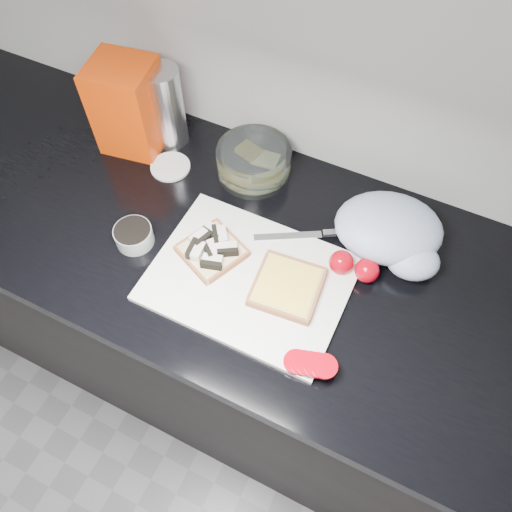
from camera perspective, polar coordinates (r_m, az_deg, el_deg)
The scene contains 14 objects.
base_cabinet at distance 1.51m, azimuth -2.51°, elevation -7.93°, with size 3.50×0.60×0.86m, color black.
countertop at distance 1.12m, azimuth -3.36°, elevation 1.81°, with size 3.50×0.64×0.04m, color black.
cutting_board at distance 1.03m, azimuth -0.73°, elevation -2.58°, with size 0.40×0.30×0.01m, color silver.
bread_left at distance 1.05m, azimuth -5.05°, elevation 0.77°, with size 0.16×0.16×0.04m.
bread_right at distance 1.01m, azimuth 3.58°, elevation -3.51°, with size 0.15×0.15×0.02m.
tomato_slices at distance 0.94m, azimuth 6.21°, elevation -12.16°, with size 0.11×0.07×0.02m.
knife at distance 1.09m, azimuth 6.98°, elevation 2.51°, with size 0.20×0.12×0.01m.
seed_tub at distance 1.10m, azimuth -13.81°, elevation 2.36°, with size 0.08×0.08×0.04m.
tub_lid at distance 1.24m, azimuth -9.76°, elevation 10.02°, with size 0.10×0.10×0.01m, color silver.
glass_bowl at distance 1.19m, azimuth -0.25°, elevation 10.75°, with size 0.17×0.17×0.07m.
bread_bag at distance 1.25m, azimuth -14.39°, elevation 16.23°, with size 0.14×0.13×0.22m, color #DE3D03.
steel_canister at distance 1.24m, azimuth -10.23°, elevation 16.42°, with size 0.08×0.08×0.20m, color silver.
grocery_bag at distance 1.08m, azimuth 15.27°, elevation 2.62°, with size 0.27×0.24×0.10m.
whole_tomatoes at distance 1.04m, azimuth 11.14°, elevation -1.18°, with size 0.11×0.06×0.05m.
Camera 1 is at (0.33, 0.66, 1.80)m, focal length 35.00 mm.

